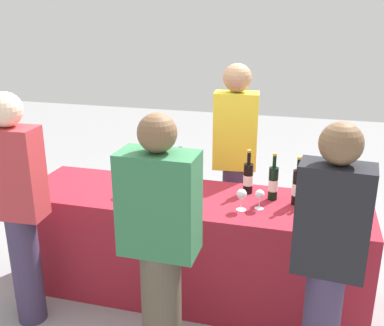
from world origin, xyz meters
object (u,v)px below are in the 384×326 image
(wine_glass_0, at_px, (127,182))
(guest_2, at_px, (328,256))
(wine_bottle_6, at_px, (326,190))
(wine_bottle_3, at_px, (273,183))
(wine_bottle_2, at_px, (248,178))
(wine_glass_3, at_px, (242,195))
(wine_bottle_0, at_px, (156,173))
(wine_bottle_5, at_px, (311,188))
(wine_glass_2, at_px, (190,193))
(guest_1, at_px, (160,241))
(server_pouring, at_px, (235,155))
(guest_0, at_px, (18,203))
(wine_bottle_4, at_px, (297,187))
(wine_bottle_1, at_px, (180,174))
(wine_glass_4, at_px, (260,195))
(wine_glass_1, at_px, (172,190))

(wine_glass_0, bearing_deg, guest_2, -24.36)
(wine_bottle_6, xyz_separation_m, wine_glass_0, (-1.34, -0.18, -0.01))
(wine_bottle_3, bearing_deg, wine_glass_0, -168.91)
(wine_bottle_2, height_order, wine_glass_3, wine_bottle_2)
(wine_bottle_0, xyz_separation_m, wine_bottle_2, (0.66, 0.07, 0.00))
(wine_bottle_3, distance_m, wine_bottle_5, 0.25)
(wine_glass_2, bearing_deg, wine_glass_3, 4.05)
(wine_glass_2, height_order, guest_1, guest_1)
(wine_bottle_0, xyz_separation_m, wine_bottle_6, (1.19, -0.02, 0.00))
(server_pouring, bearing_deg, guest_2, 112.49)
(wine_bottle_5, bearing_deg, server_pouring, 141.88)
(wine_bottle_3, height_order, server_pouring, server_pouring)
(wine_bottle_0, distance_m, server_pouring, 0.69)
(wine_bottle_5, bearing_deg, wine_bottle_3, -177.43)
(server_pouring, bearing_deg, wine_glass_0, 40.22)
(guest_0, bearing_deg, wine_bottle_0, 41.96)
(wine_glass_2, distance_m, guest_2, 1.03)
(wine_bottle_6, bearing_deg, guest_1, -136.81)
(wine_bottle_4, xyz_separation_m, server_pouring, (-0.51, 0.52, 0.01))
(server_pouring, bearing_deg, wine_bottle_2, 106.04)
(wine_bottle_4, distance_m, wine_glass_3, 0.39)
(wine_glass_3, relative_size, guest_1, 0.10)
(wine_bottle_1, bearing_deg, wine_bottle_2, 5.64)
(wine_glass_0, relative_size, guest_1, 0.09)
(wine_bottle_2, bearing_deg, wine_bottle_1, -174.36)
(wine_bottle_4, distance_m, wine_glass_2, 0.71)
(guest_0, bearing_deg, guest_2, -6.97)
(wine_bottle_1, relative_size, wine_glass_2, 2.37)
(wine_bottle_3, distance_m, wine_glass_4, 0.20)
(wine_bottle_5, distance_m, guest_2, 0.82)
(wine_glass_0, height_order, guest_1, guest_1)
(wine_bottle_3, distance_m, wine_glass_0, 1.01)
(wine_bottle_2, xyz_separation_m, wine_glass_0, (-0.81, -0.26, -0.01))
(wine_glass_2, xyz_separation_m, wine_glass_4, (0.45, 0.07, 0.00))
(server_pouring, bearing_deg, wine_bottle_0, 38.14)
(wine_bottle_2, xyz_separation_m, wine_bottle_6, (0.53, -0.09, -0.00))
(wine_glass_0, relative_size, wine_glass_3, 0.97)
(wine_bottle_5, distance_m, server_pouring, 0.76)
(wine_bottle_4, xyz_separation_m, guest_0, (-1.68, -0.65, -0.03))
(wine_glass_0, bearing_deg, wine_bottle_6, 7.45)
(wine_bottle_5, distance_m, wine_glass_1, 0.93)
(wine_bottle_3, distance_m, wine_bottle_4, 0.17)
(wine_glass_3, distance_m, server_pouring, 0.73)
(wine_bottle_5, height_order, wine_glass_0, wine_bottle_5)
(wine_bottle_4, distance_m, wine_glass_1, 0.83)
(wine_glass_4, bearing_deg, wine_bottle_5, 31.47)
(wine_bottle_5, relative_size, wine_glass_0, 2.07)
(wine_glass_4, bearing_deg, wine_bottle_4, 31.92)
(wine_bottle_3, relative_size, guest_0, 0.21)
(wine_glass_4, bearing_deg, guest_0, -160.77)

